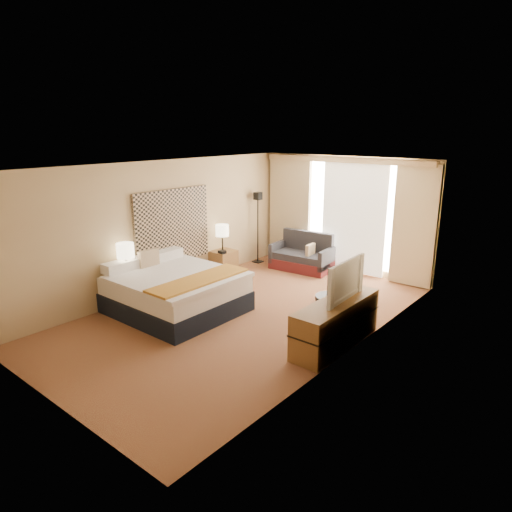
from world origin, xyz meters
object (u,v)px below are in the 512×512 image
Objects in this scene: loveseat at (303,257)px; lamp_right at (222,231)px; nightstand_right at (224,263)px; media_dresser at (336,323)px; bed at (176,291)px; nightstand_left at (130,292)px; lamp_left at (125,251)px; desk_chair at (332,301)px; television at (340,279)px; floor_lamp at (258,213)px.

lamp_right reaches higher than loveseat.
loveseat is (1.14, 1.46, 0.01)m from nightstand_right.
media_dresser is 0.86× the size of bed.
lamp_right is at bearing -131.03° from loveseat.
lamp_left is at bearing -109.35° from nightstand_left.
desk_chair is (-0.33, 0.44, 0.14)m from media_dresser.
loveseat is (1.14, 3.96, 0.01)m from nightstand_left.
loveseat reaches higher than nightstand_right.
bed is 3.18× the size of lamp_left.
loveseat is at bearing 39.70° from television.
floor_lamp is 4.15m from desk_chair.
loveseat is at bearing 10.21° from floor_lamp.
bed reaches higher than nightstand_right.
loveseat is at bearing 54.49° from lamp_right.
floor_lamp is at bearing 52.76° from television.
nightstand_left is 0.38× the size of loveseat.
bed is at bearing -68.93° from nightstand_right.
media_dresser is 3.87m from loveseat.
nightstand_right is at bearing -177.98° from desk_chair.
loveseat is 4.22m from lamp_left.
lamp_right is at bearing -177.02° from desk_chair.
bed is 3.58m from loveseat.
lamp_left is at bearing -137.22° from desk_chair.
television is at bearing 18.33° from lamp_left.
bed reaches higher than media_dresser.
media_dresser is 2.96m from bed.
desk_chair is at bearing 23.77° from nightstand_left.
nightstand_left is 0.90× the size of lamp_right.
bed is 2.79m from desk_chair.
bed is 1.15m from lamp_left.
loveseat reaches higher than nightstand_left.
bed is 1.21× the size of floor_lamp.
lamp_right is (0.06, 2.45, -0.04)m from lamp_left.
bed is at bearing 27.29° from lamp_left.
loveseat is at bearing 131.27° from media_dresser.
nightstand_right is at bearing -88.63° from floor_lamp.
floor_lamp is 4.49m from television.
bed is 1.88× the size of desk_chair.
nightstand_right is 0.49× the size of desk_chair.
loveseat is 1.30× the size of desk_chair.
media_dresser is (3.70, -1.45, 0.07)m from nightstand_right.
nightstand_left is at bearing -89.54° from floor_lamp.
nightstand_right is at bearing 158.60° from media_dresser.
television reaches higher than desk_chair.
lamp_right is (-3.33, 0.94, 0.53)m from desk_chair.
lamp_left is at bearing 105.91° from television.
bed is at bearing 26.31° from nightstand_left.
media_dresser is at bearing -20.63° from lamp_right.
lamp_left is (-0.82, -0.42, 0.69)m from bed.
bed is 2.26m from lamp_right.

